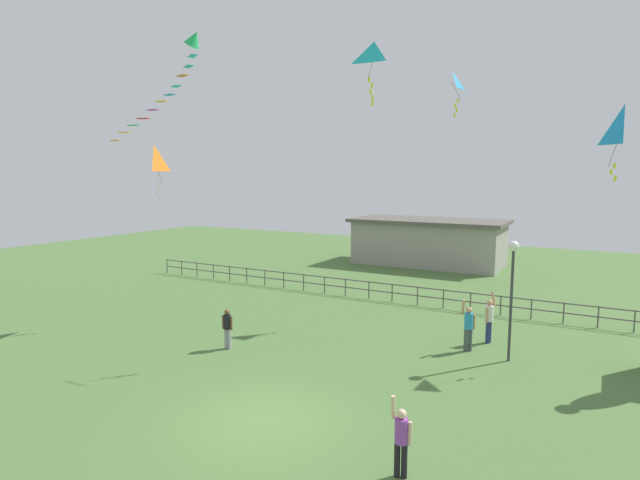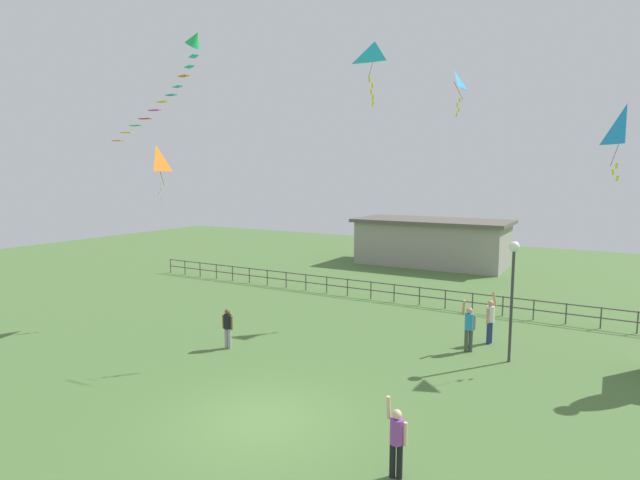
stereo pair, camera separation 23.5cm
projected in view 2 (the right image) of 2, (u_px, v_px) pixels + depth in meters
ground_plane at (261, 420)px, 13.65m from camera, size 80.00×80.00×0.00m
lamppost at (513, 275)px, 17.60m from camera, size 0.36×0.36×4.28m
person_0 at (228, 326)px, 19.29m from camera, size 0.46×0.28×1.53m
person_1 at (396, 438)px, 10.95m from camera, size 0.49×0.29×1.82m
person_2 at (490, 318)px, 19.82m from camera, size 0.38×0.52×2.03m
person_3 at (469, 326)px, 18.91m from camera, size 0.53×0.34×1.97m
kite_0 at (374, 58)px, 19.21m from camera, size 1.02×0.93×2.34m
kite_1 at (156, 160)px, 22.52m from camera, size 0.65×1.14×2.48m
kite_2 at (625, 127)px, 17.86m from camera, size 0.96×0.95×2.66m
kite_3 at (454, 83)px, 23.59m from camera, size 0.76×0.84×2.08m
streamer_kite at (188, 51)px, 19.65m from camera, size 6.05×1.33×3.97m
waterfront_railing at (421, 293)px, 25.79m from camera, size 36.03×0.06×0.95m
pavilion_building at (432, 242)px, 37.60m from camera, size 11.04×5.39×3.37m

